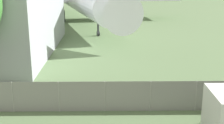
# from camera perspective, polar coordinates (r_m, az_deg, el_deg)

# --- Properties ---
(perimeter_fence) EXTENTS (56.07, 0.07, 1.77)m
(perimeter_fence) POSITION_cam_1_polar(r_m,az_deg,el_deg) (17.42, -1.34, -6.32)
(perimeter_fence) COLOR gray
(perimeter_fence) RESTS_ON ground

